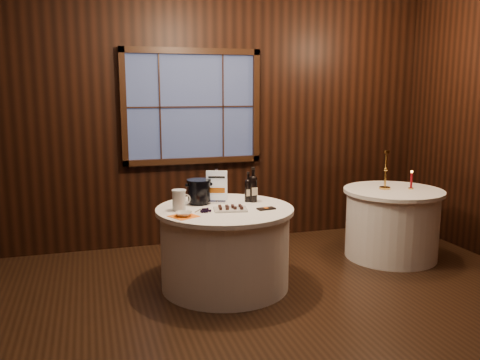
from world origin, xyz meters
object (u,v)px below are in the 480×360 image
object	(u,v)px
chocolate_box	(266,209)
port_bottle_left	(248,189)
port_bottle_right	(253,187)
side_table	(392,223)
main_table	(225,247)
chocolate_plate	(230,208)
grape_bunch	(205,210)
ice_bucket	(199,191)
glass_pitcher	(179,200)
cracker_bowl	(184,214)
brass_candlestick	(385,175)
red_candle	(411,182)
sign_stand	(217,191)

from	to	relation	value
chocolate_box	port_bottle_left	bearing A→B (deg)	91.60
port_bottle_right	side_table	bearing A→B (deg)	0.12
main_table	chocolate_plate	size ratio (longest dim) A/B	3.91
main_table	grape_bunch	size ratio (longest dim) A/B	8.08
side_table	ice_bucket	bearing A→B (deg)	-177.89
port_bottle_left	glass_pitcher	size ratio (longest dim) A/B	1.57
chocolate_plate	glass_pitcher	world-z (taller)	glass_pitcher
main_table	glass_pitcher	distance (m)	0.64
cracker_bowl	brass_candlestick	size ratio (longest dim) A/B	0.34
side_table	ice_bucket	world-z (taller)	ice_bucket
side_table	chocolate_plate	bearing A→B (deg)	-168.06
grape_bunch	red_candle	bearing A→B (deg)	9.26
cracker_bowl	port_bottle_left	bearing A→B (deg)	29.23
grape_bunch	cracker_bowl	world-z (taller)	cracker_bowl
ice_bucket	red_candle	world-z (taller)	ice_bucket
side_table	chocolate_box	bearing A→B (deg)	-163.92
main_table	port_bottle_left	distance (m)	0.61
main_table	cracker_bowl	size ratio (longest dim) A/B	8.89
ice_bucket	chocolate_plate	world-z (taller)	ice_bucket
port_bottle_right	chocolate_plate	xyz separation A→B (m)	(-0.31, -0.28, -0.13)
ice_bucket	glass_pitcher	world-z (taller)	ice_bucket
side_table	ice_bucket	distance (m)	2.25
port_bottle_right	chocolate_plate	bearing A→B (deg)	-142.58
main_table	grape_bunch	xyz separation A→B (m)	(-0.21, -0.13, 0.40)
chocolate_box	brass_candlestick	world-z (taller)	brass_candlestick
grape_bunch	red_candle	distance (m)	2.44
grape_bunch	ice_bucket	bearing A→B (deg)	86.74
port_bottle_left	brass_candlestick	xyz separation A→B (m)	(1.63, 0.17, 0.03)
grape_bunch	red_candle	xyz separation A→B (m)	(2.41, 0.39, 0.06)
main_table	sign_stand	bearing A→B (deg)	94.91
main_table	side_table	xyz separation A→B (m)	(2.00, 0.30, 0.00)
chocolate_plate	ice_bucket	bearing A→B (deg)	122.63
grape_bunch	glass_pitcher	world-z (taller)	glass_pitcher
sign_stand	port_bottle_left	distance (m)	0.31
side_table	port_bottle_left	xyz separation A→B (m)	(-1.71, -0.12, 0.51)
side_table	cracker_bowl	bearing A→B (deg)	-167.95
chocolate_box	glass_pitcher	world-z (taller)	glass_pitcher
ice_bucket	brass_candlestick	bearing A→B (deg)	3.54
sign_stand	cracker_bowl	xyz separation A→B (m)	(-0.41, -0.44, -0.09)
chocolate_plate	cracker_bowl	xyz separation A→B (m)	(-0.45, -0.10, 0.00)
ice_bucket	glass_pitcher	distance (m)	0.30
brass_candlestick	sign_stand	bearing A→B (deg)	-176.10
chocolate_plate	grape_bunch	distance (m)	0.24
brass_candlestick	red_candle	xyz separation A→B (m)	(0.28, -0.08, -0.07)
sign_stand	port_bottle_right	size ratio (longest dim) A/B	0.96
red_candle	port_bottle_right	bearing A→B (deg)	-176.75
port_bottle_right	glass_pitcher	size ratio (longest dim) A/B	1.82
main_table	chocolate_plate	xyz separation A→B (m)	(0.02, -0.12, 0.40)
ice_bucket	glass_pitcher	size ratio (longest dim) A/B	1.26
ice_bucket	chocolate_plate	bearing A→B (deg)	-57.37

